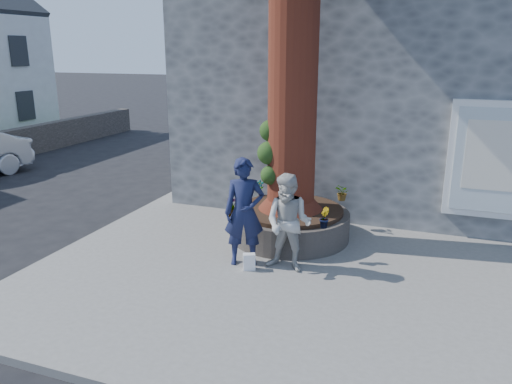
% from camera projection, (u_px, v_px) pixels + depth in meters
% --- Properties ---
extents(ground, '(120.00, 120.00, 0.00)m').
position_uv_depth(ground, '(209.00, 279.00, 8.32)').
color(ground, black).
rests_on(ground, ground).
extents(pavement, '(9.00, 8.00, 0.12)m').
position_uv_depth(pavement, '(312.00, 265.00, 8.70)').
color(pavement, slate).
rests_on(pavement, ground).
extents(yellow_line, '(0.10, 30.00, 0.01)m').
position_uv_depth(yellow_line, '(96.00, 235.00, 10.23)').
color(yellow_line, yellow).
rests_on(yellow_line, ground).
extents(stone_shop, '(10.30, 8.30, 6.30)m').
position_uv_depth(stone_shop, '(410.00, 70.00, 13.10)').
color(stone_shop, '#505256').
rests_on(stone_shop, ground).
extents(planter, '(2.30, 2.30, 0.60)m').
position_uv_depth(planter, '(290.00, 223.00, 9.74)').
color(planter, black).
rests_on(planter, pavement).
extents(man, '(0.79, 0.65, 1.85)m').
position_uv_depth(man, '(244.00, 212.00, 8.39)').
color(man, '#161C3E').
rests_on(man, pavement).
extents(woman, '(0.85, 0.69, 1.65)m').
position_uv_depth(woman, '(289.00, 223.00, 8.16)').
color(woman, '#B7B5AF').
rests_on(woman, pavement).
extents(shopping_bag, '(0.23, 0.19, 0.28)m').
position_uv_depth(shopping_bag, '(249.00, 262.00, 8.34)').
color(shopping_bag, white).
rests_on(shopping_bag, pavement).
extents(plant_a, '(0.20, 0.17, 0.33)m').
position_uv_depth(plant_a, '(260.00, 188.00, 10.45)').
color(plant_a, gray).
rests_on(plant_a, planter).
extents(plant_b, '(0.24, 0.24, 0.36)m').
position_uv_depth(plant_b, '(324.00, 218.00, 8.56)').
color(plant_b, gray).
rests_on(plant_b, planter).
extents(plant_c, '(0.23, 0.23, 0.37)m').
position_uv_depth(plant_c, '(233.00, 207.00, 9.12)').
color(plant_c, gray).
rests_on(plant_c, planter).
extents(plant_d, '(0.40, 0.40, 0.34)m').
position_uv_depth(plant_d, '(343.00, 193.00, 10.09)').
color(plant_d, gray).
rests_on(plant_d, planter).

